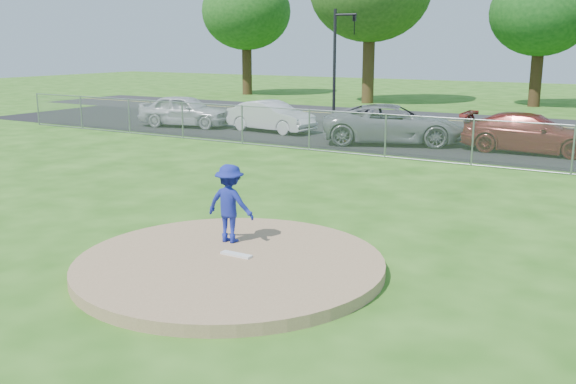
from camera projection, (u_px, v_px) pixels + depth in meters
name	position (u px, v px, depth m)	size (l,w,h in m)	color
ground	(421.00, 173.00, 19.62)	(120.00, 120.00, 0.00)	#245913
pitchers_mound	(230.00, 264.00, 11.21)	(5.40, 5.40, 0.20)	#977452
pitching_rubber	(236.00, 255.00, 11.35)	(0.60, 0.15, 0.04)	white
chain_link_fence	(442.00, 140.00, 21.12)	(40.00, 0.06, 1.50)	gray
parking_lot	(476.00, 145.00, 25.07)	(50.00, 8.00, 0.01)	black
street	(517.00, 124.00, 31.36)	(60.00, 7.00, 0.01)	#232326
tree_far_left	(246.00, 0.00, 48.21)	(6.72, 6.72, 10.74)	#352413
traffic_signal_left	(339.00, 53.00, 33.26)	(1.28, 0.20, 5.60)	black
pitcher	(230.00, 203.00, 12.02)	(0.96, 0.55, 1.48)	navy
traffic_cone	(348.00, 131.00, 25.93)	(0.41, 0.41, 0.79)	orange
parked_car_silver	(185.00, 111.00, 30.36)	(1.77, 4.41, 1.50)	silver
parked_car_white	(271.00, 116.00, 28.63)	(1.44, 4.13, 1.36)	silver
parked_car_gray	(393.00, 124.00, 25.22)	(2.54, 5.51, 1.53)	gray
parked_car_darkred	(531.00, 133.00, 23.09)	(1.97, 4.85, 1.41)	maroon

